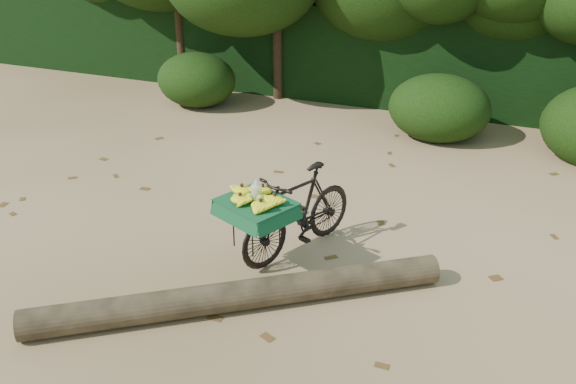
% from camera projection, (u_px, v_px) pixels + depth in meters
% --- Properties ---
extents(ground, '(80.00, 80.00, 0.00)m').
position_uv_depth(ground, '(234.00, 240.00, 6.96)').
color(ground, tan).
rests_on(ground, ground).
extents(vendor_bicycle, '(1.19, 1.79, 0.98)m').
position_uv_depth(vendor_bicycle, '(297.00, 211.00, 6.53)').
color(vendor_bicycle, black).
rests_on(vendor_bicycle, ground).
extents(fallen_log, '(3.35, 2.57, 0.29)m').
position_uv_depth(fallen_log, '(241.00, 295.00, 5.73)').
color(fallen_log, brown).
rests_on(fallen_log, ground).
extents(hedge_backdrop, '(26.00, 1.80, 1.80)m').
position_uv_depth(hedge_backdrop, '(382.00, 50.00, 11.82)').
color(hedge_backdrop, black).
rests_on(hedge_backdrop, ground).
extents(bush_clumps, '(8.80, 1.70, 0.90)m').
position_uv_depth(bush_clumps, '(379.00, 104.00, 10.17)').
color(bush_clumps, black).
rests_on(bush_clumps, ground).
extents(leaf_litter, '(7.00, 7.30, 0.01)m').
position_uv_depth(leaf_litter, '(259.00, 216.00, 7.50)').
color(leaf_litter, '#533616').
rests_on(leaf_litter, ground).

